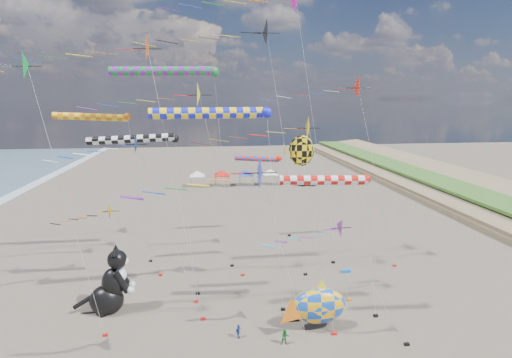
{
  "coord_description": "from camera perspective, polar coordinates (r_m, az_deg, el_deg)",
  "views": [
    {
      "loc": [
        -4.21,
        -20.39,
        17.58
      ],
      "look_at": [
        -0.08,
        12.0,
        11.01
      ],
      "focal_mm": 28.0,
      "sensor_mm": 36.0,
      "label": 1
    }
  ],
  "objects": [
    {
      "name": "windsock_5",
      "position": [
        30.41,
        -5.88,
        9.26
      ],
      "size": [
        10.43,
        0.88,
        16.99
      ],
      "color": "#161CDD",
      "rests_on": "ground"
    },
    {
      "name": "delta_kite_5",
      "position": [
        33.35,
        -17.05,
        4.38
      ],
      "size": [
        9.95,
        1.81,
        15.1
      ],
      "color": "blue",
      "rests_on": "ground"
    },
    {
      "name": "kite_bag_3",
      "position": [
        43.25,
        12.73,
        -12.69
      ],
      "size": [
        0.9,
        0.44,
        0.3
      ],
      "primitive_type": "cube",
      "color": "blue",
      "rests_on": "ground"
    },
    {
      "name": "tent_row",
      "position": [
        81.88,
        -3.15,
        1.2
      ],
      "size": [
        19.2,
        4.2,
        3.8
      ],
      "color": "white",
      "rests_on": "ground"
    },
    {
      "name": "fish_inflatable",
      "position": [
        32.62,
        8.83,
        -17.47
      ],
      "size": [
        5.84,
        3.06,
        4.13
      ],
      "color": "blue",
      "rests_on": "ground"
    },
    {
      "name": "delta_kite_0",
      "position": [
        41.23,
        -20.5,
        -4.68
      ],
      "size": [
        9.4,
        1.8,
        7.93
      ],
      "color": "orange",
      "rests_on": "ground"
    },
    {
      "name": "delta_kite_8",
      "position": [
        37.56,
        -9.38,
        11.43
      ],
      "size": [
        13.67,
        2.49,
        19.26
      ],
      "color": "yellow",
      "rests_on": "ground"
    },
    {
      "name": "windsock_2",
      "position": [
        34.79,
        -16.79,
        5.34
      ],
      "size": [
        8.84,
        0.69,
        14.65
      ],
      "color": "black",
      "rests_on": "ground"
    },
    {
      "name": "delta_kite_7",
      "position": [
        21.12,
        -3.06,
        0.31
      ],
      "size": [
        11.0,
        1.97,
        14.86
      ],
      "color": "#1223C1",
      "rests_on": "ground"
    },
    {
      "name": "delta_kite_6",
      "position": [
        32.38,
        7.3,
        6.67
      ],
      "size": [
        11.9,
        2.17,
        16.4
      ],
      "color": "#FBB00C",
      "rests_on": "ground"
    },
    {
      "name": "child_blue",
      "position": [
        31.93,
        -2.55,
        -20.89
      ],
      "size": [
        0.63,
        0.64,
        1.08
      ],
      "primitive_type": "imported",
      "rotation": [
        0.0,
        0.0,
        0.81
      ],
      "color": "#294D97",
      "rests_on": "ground"
    },
    {
      "name": "cat_inflatable",
      "position": [
        36.23,
        -20.25,
        -13.33
      ],
      "size": [
        4.39,
        2.43,
        5.74
      ],
      "primitive_type": null,
      "rotation": [
        0.0,
        0.0,
        0.07
      ],
      "color": "black",
      "rests_on": "ground"
    },
    {
      "name": "delta_kite_4",
      "position": [
        37.7,
        1.5,
        19.79
      ],
      "size": [
        13.79,
        2.6,
        24.69
      ],
      "color": "black",
      "rests_on": "ground"
    },
    {
      "name": "windsock_3",
      "position": [
        43.79,
        -22.0,
        8.13
      ],
      "size": [
        8.79,
        0.75,
        16.19
      ],
      "color": "orange",
      "rests_on": "ground"
    },
    {
      "name": "delta_kite_9",
      "position": [
        40.88,
        15.68,
        12.23
      ],
      "size": [
        12.55,
        2.72,
        20.09
      ],
      "color": "red",
      "rests_on": "ground"
    },
    {
      "name": "child_green",
      "position": [
        31.23,
        4.18,
        -21.56
      ],
      "size": [
        0.6,
        0.47,
        1.23
      ],
      "primitive_type": "imported",
      "rotation": [
        0.0,
        0.0,
        -0.01
      ],
      "color": "#1B6F28",
      "rests_on": "ground"
    },
    {
      "name": "delta_kite_1",
      "position": [
        30.97,
        -31.41,
        13.3
      ],
      "size": [
        10.65,
        2.11,
        20.88
      ],
      "color": "#0F9234",
      "rests_on": "ground"
    },
    {
      "name": "person_adult",
      "position": [
        34.21,
        6.3,
        -17.98
      ],
      "size": [
        0.73,
        0.62,
        1.71
      ],
      "primitive_type": "imported",
      "rotation": [
        0.0,
        0.0,
        0.39
      ],
      "color": "gray",
      "rests_on": "ground"
    },
    {
      "name": "windsock_4",
      "position": [
        30.46,
        10.35,
        -0.24
      ],
      "size": [
        8.31,
        0.76,
        11.99
      ],
      "color": "red",
      "rests_on": "ground"
    },
    {
      "name": "delta_kite_2",
      "position": [
        27.65,
        12.71,
        -8.27
      ],
      "size": [
        9.23,
        1.59,
        9.61
      ],
      "color": "#7D1A93",
      "rests_on": "ground"
    },
    {
      "name": "windsock_0",
      "position": [
        40.21,
        -12.49,
        14.72
      ],
      "size": [
        11.44,
        0.97,
        20.64
      ],
      "color": "#167D34",
      "rests_on": "ground"
    },
    {
      "name": "parked_car",
      "position": [
        82.79,
        7.28,
        -0.52
      ],
      "size": [
        3.9,
        1.77,
        1.3
      ],
      "primitive_type": "imported",
      "rotation": [
        0.0,
        0.0,
        1.51
      ],
      "color": "#26262D",
      "rests_on": "ground"
    },
    {
      "name": "delta_kite_3",
      "position": [
        30.23,
        -16.31,
        17.21
      ],
      "size": [
        12.56,
        2.3,
        22.37
      ],
      "color": "#C94A14",
      "rests_on": "ground"
    },
    {
      "name": "windsock_1",
      "position": [
        49.67,
        0.58,
        2.86
      ],
      "size": [
        7.22,
        0.72,
        10.66
      ],
      "color": "red",
      "rests_on": "ground"
    },
    {
      "name": "kite_bag_0",
      "position": [
        34.27,
        5.31,
        -19.26
      ],
      "size": [
        0.9,
        0.44,
        0.3
      ],
      "primitive_type": "cube",
      "color": "black",
      "rests_on": "ground"
    },
    {
      "name": "angelfish_kite",
      "position": [
        34.39,
        6.19,
        3.86
      ],
      "size": [
        3.74,
        3.02,
        14.55
      ],
      "color": "yellow",
      "rests_on": "ground"
    }
  ]
}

